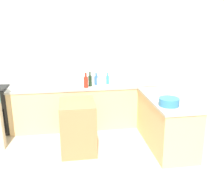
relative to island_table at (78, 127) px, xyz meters
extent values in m
plane|color=beige|center=(0.30, -1.04, -0.45)|extent=(14.00, 14.00, 0.00)
cube|color=silver|center=(0.30, 1.44, 0.90)|extent=(8.00, 0.06, 2.70)
cube|color=#D6B27A|center=(0.30, 1.09, -0.01)|extent=(3.27, 0.65, 0.88)
cube|color=#ADA89E|center=(0.30, 1.09, 0.44)|extent=(3.30, 0.68, 0.04)
cube|color=#D6B27A|center=(1.60, -0.04, -0.01)|extent=(0.66, 1.61, 0.88)
cube|color=#ADA89E|center=(1.60, -0.04, 0.44)|extent=(0.69, 1.64, 0.04)
cube|color=#997047|center=(0.00, 0.00, 0.00)|extent=(0.60, 0.74, 0.90)
cylinder|color=teal|center=(1.47, -0.45, 0.53)|extent=(0.33, 0.33, 0.12)
cylinder|color=#386BB7|center=(0.45, 1.10, 0.55)|extent=(0.09, 0.09, 0.18)
cylinder|color=#386BB7|center=(0.45, 1.10, 0.68)|extent=(0.04, 0.04, 0.07)
cylinder|color=red|center=(0.22, 0.90, 0.57)|extent=(0.09, 0.09, 0.22)
cylinder|color=red|center=(0.22, 0.90, 0.73)|extent=(0.04, 0.04, 0.09)
cylinder|color=#338CBF|center=(0.69, 1.11, 0.55)|extent=(0.06, 0.06, 0.18)
cylinder|color=#338CBF|center=(0.69, 1.11, 0.68)|extent=(0.03, 0.03, 0.07)
cylinder|color=black|center=(0.31, 1.00, 0.57)|extent=(0.07, 0.07, 0.22)
cylinder|color=black|center=(0.31, 1.00, 0.72)|extent=(0.03, 0.03, 0.08)
cylinder|color=silver|center=(0.48, 0.96, 0.55)|extent=(0.07, 0.07, 0.17)
cylinder|color=silver|center=(0.48, 0.96, 0.67)|extent=(0.03, 0.03, 0.07)
camera|label=1|loc=(-0.10, -4.28, 1.86)|focal=42.00mm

